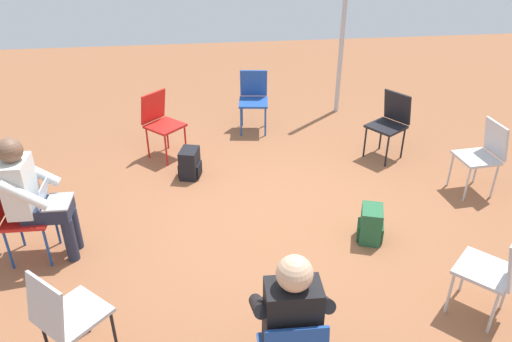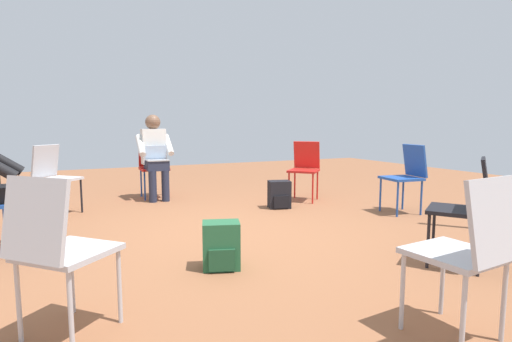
% 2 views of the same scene
% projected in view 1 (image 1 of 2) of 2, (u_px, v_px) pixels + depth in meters
% --- Properties ---
extents(ground_plane, '(14.00, 14.00, 0.00)m').
position_uv_depth(ground_plane, '(281.00, 220.00, 5.27)').
color(ground_plane, brown).
extents(chair_southeast, '(0.58, 0.58, 0.85)m').
position_uv_depth(chair_southeast, '(161.00, 120.00, 6.31)').
color(chair_southeast, red).
rests_on(chair_southeast, ground).
extents(chair_northeast, '(0.58, 0.59, 0.85)m').
position_uv_depth(chair_northeast, '(64.00, 314.00, 3.45)').
color(chair_northeast, '#B7B7BC').
rests_on(chair_northeast, ground).
extents(chair_east, '(0.44, 0.41, 0.85)m').
position_uv_depth(chair_east, '(18.00, 213.00, 4.52)').
color(chair_east, red).
rests_on(chair_east, ground).
extents(chair_northwest, '(0.58, 0.58, 0.85)m').
position_uv_depth(chair_northwest, '(496.00, 268.00, 3.87)').
color(chair_northwest, '#B7B7BC').
rests_on(chair_northwest, ground).
extents(chair_south, '(0.45, 0.48, 0.85)m').
position_uv_depth(chair_south, '(253.00, 96.00, 7.03)').
color(chair_south, '#1E4799').
rests_on(chair_south, ground).
extents(chair_southwest, '(0.58, 0.57, 0.85)m').
position_uv_depth(chair_southwest, '(390.00, 121.00, 6.30)').
color(chair_southwest, black).
rests_on(chair_southwest, ground).
extents(chair_west, '(0.47, 0.43, 0.85)m').
position_uv_depth(chair_west, '(483.00, 152.00, 5.55)').
color(chair_west, '#B7B7BC').
rests_on(chair_west, ground).
extents(person_with_laptop, '(0.53, 0.50, 1.24)m').
position_uv_depth(person_with_laptop, '(33.00, 193.00, 4.44)').
color(person_with_laptop, '#23283D').
rests_on(person_with_laptop, ground).
extents(person_in_black, '(0.50, 0.53, 1.24)m').
position_uv_depth(person_in_black, '(289.00, 316.00, 3.17)').
color(person_in_black, black).
rests_on(person_in_black, ground).
extents(backpack_near_laptop_user, '(0.30, 0.33, 0.36)m').
position_uv_depth(backpack_near_laptop_user, '(371.00, 226.00, 4.91)').
color(backpack_near_laptop_user, '#235B38').
rests_on(backpack_near_laptop_user, ground).
extents(backpack_by_empty_chair, '(0.29, 0.32, 0.36)m').
position_uv_depth(backpack_by_empty_chair, '(190.00, 165.00, 6.00)').
color(backpack_by_empty_chair, black).
rests_on(backpack_by_empty_chair, ground).
extents(tent_pole_far, '(0.07, 0.07, 2.76)m').
position_uv_depth(tent_pole_far, '(344.00, 22.00, 7.16)').
color(tent_pole_far, '#B2B2B7').
rests_on(tent_pole_far, ground).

